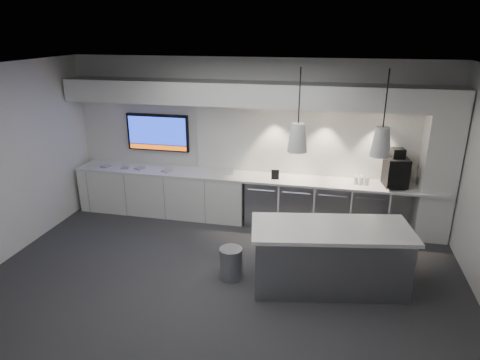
% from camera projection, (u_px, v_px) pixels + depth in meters
% --- Properties ---
extents(floor, '(7.00, 7.00, 0.00)m').
position_uv_depth(floor, '(221.00, 282.00, 6.20)').
color(floor, '#303032').
rests_on(floor, ground).
extents(ceiling, '(7.00, 7.00, 0.00)m').
position_uv_depth(ceiling, '(218.00, 70.00, 5.19)').
color(ceiling, black).
rests_on(ceiling, wall_back).
extents(wall_back, '(7.00, 0.00, 7.00)m').
position_uv_depth(wall_back, '(254.00, 140.00, 7.99)').
color(wall_back, white).
rests_on(wall_back, floor).
extents(wall_front, '(7.00, 0.00, 7.00)m').
position_uv_depth(wall_front, '(138.00, 293.00, 3.39)').
color(wall_front, white).
rests_on(wall_front, floor).
extents(back_counter, '(6.80, 0.65, 0.04)m').
position_uv_depth(back_counter, '(251.00, 177.00, 7.90)').
color(back_counter, white).
rests_on(back_counter, left_base_cabinets).
extents(left_base_cabinets, '(3.30, 0.63, 0.86)m').
position_uv_depth(left_base_cabinets, '(163.00, 192.00, 8.41)').
color(left_base_cabinets, white).
rests_on(left_base_cabinets, floor).
extents(fridge_unit_a, '(0.60, 0.61, 0.85)m').
position_uv_depth(fridge_unit_a, '(263.00, 201.00, 8.00)').
color(fridge_unit_a, '#9799A0').
rests_on(fridge_unit_a, floor).
extents(fridge_unit_b, '(0.60, 0.61, 0.85)m').
position_uv_depth(fridge_unit_b, '(297.00, 204.00, 7.88)').
color(fridge_unit_b, '#9799A0').
rests_on(fridge_unit_b, floor).
extents(fridge_unit_c, '(0.60, 0.61, 0.85)m').
position_uv_depth(fridge_unit_c, '(332.00, 206.00, 7.75)').
color(fridge_unit_c, '#9799A0').
rests_on(fridge_unit_c, floor).
extents(fridge_unit_d, '(0.60, 0.61, 0.85)m').
position_uv_depth(fridge_unit_d, '(368.00, 209.00, 7.62)').
color(fridge_unit_d, '#9799A0').
rests_on(fridge_unit_d, floor).
extents(backsplash, '(4.60, 0.03, 1.30)m').
position_uv_depth(backsplash, '(319.00, 141.00, 7.71)').
color(backsplash, white).
rests_on(backsplash, wall_back).
extents(soffit, '(6.90, 0.60, 0.40)m').
position_uv_depth(soffit, '(252.00, 94.00, 7.41)').
color(soffit, white).
rests_on(soffit, wall_back).
extents(column, '(0.55, 0.55, 2.60)m').
position_uv_depth(column, '(439.00, 166.00, 7.14)').
color(column, white).
rests_on(column, floor).
extents(wall_tv, '(1.25, 0.07, 0.72)m').
position_uv_depth(wall_tv, '(158.00, 133.00, 8.31)').
color(wall_tv, black).
rests_on(wall_tv, wall_back).
extents(island, '(2.30, 1.30, 0.92)m').
position_uv_depth(island, '(329.00, 257.00, 5.97)').
color(island, '#9799A0').
rests_on(island, floor).
extents(bin, '(0.38, 0.38, 0.48)m').
position_uv_depth(bin, '(231.00, 263.00, 6.24)').
color(bin, '#9799A0').
rests_on(bin, floor).
extents(coffee_machine, '(0.43, 0.58, 0.67)m').
position_uv_depth(coffee_machine, '(396.00, 171.00, 7.31)').
color(coffee_machine, black).
rests_on(coffee_machine, back_counter).
extents(sign_black, '(0.14, 0.04, 0.18)m').
position_uv_depth(sign_black, '(275.00, 175.00, 7.69)').
color(sign_black, black).
rests_on(sign_black, back_counter).
extents(sign_white, '(0.18, 0.05, 0.14)m').
position_uv_depth(sign_white, '(228.00, 171.00, 7.92)').
color(sign_white, white).
rests_on(sign_white, back_counter).
extents(cup_cluster, '(0.26, 0.16, 0.14)m').
position_uv_depth(cup_cluster, '(361.00, 180.00, 7.48)').
color(cup_cluster, white).
rests_on(cup_cluster, back_counter).
extents(tray_a, '(0.20, 0.20, 0.02)m').
position_uv_depth(tray_a, '(106.00, 166.00, 8.41)').
color(tray_a, '#A0A0A0').
rests_on(tray_a, back_counter).
extents(tray_b, '(0.19, 0.19, 0.02)m').
position_uv_depth(tray_b, '(126.00, 167.00, 8.33)').
color(tray_b, '#A0A0A0').
rests_on(tray_b, back_counter).
extents(tray_c, '(0.20, 0.20, 0.02)m').
position_uv_depth(tray_c, '(140.00, 168.00, 8.29)').
color(tray_c, '#A0A0A0').
rests_on(tray_c, back_counter).
extents(tray_d, '(0.20, 0.20, 0.02)m').
position_uv_depth(tray_d, '(167.00, 171.00, 8.14)').
color(tray_d, '#A0A0A0').
rests_on(tray_d, back_counter).
extents(pendant_left, '(0.26, 0.26, 1.07)m').
position_uv_depth(pendant_left, '(298.00, 137.00, 5.50)').
color(pendant_left, white).
rests_on(pendant_left, ceiling).
extents(pendant_right, '(0.26, 0.26, 1.07)m').
position_uv_depth(pendant_right, '(381.00, 142.00, 5.29)').
color(pendant_right, white).
rests_on(pendant_right, ceiling).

